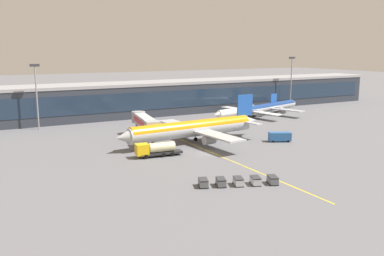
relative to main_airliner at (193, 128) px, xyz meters
The scene contains 16 objects.
ground_plane 11.97m from the main_airliner, 103.88° to the right, with size 700.00×700.00×0.00m, color slate.
apron_lead_in_line 9.85m from the main_airliner, 96.27° to the right, with size 0.30×80.00×0.01m, color yellow.
terminal_building 52.93m from the main_airliner, 75.57° to the left, with size 204.15×16.79×12.25m.
main_airliner is the anchor object (origin of this frame).
jet_bridge 13.93m from the main_airliner, 133.58° to the left, with size 6.60×20.31×6.61m.
fuel_tanker 16.54m from the main_airliner, 150.05° to the right, with size 10.99×3.52×3.25m.
lavatory_truck 23.05m from the main_airliner, 23.74° to the right, with size 6.22×4.59×2.50m.
baggage_cart_0 35.34m from the main_airliner, 115.56° to the right, with size 2.38×3.02×1.48m.
baggage_cart_1 35.22m from the main_airliner, 110.35° to the right, with size 2.38×3.02×1.48m.
baggage_cart_2 35.40m from the main_airliner, 105.14° to the right, with size 2.38×3.02×1.48m.
baggage_cart_3 35.86m from the main_airliner, 100.03° to the right, with size 2.38×3.02×1.48m.
baggage_cart_4 36.60m from the main_airliner, 95.08° to the right, with size 2.38×3.02×1.48m.
commuter_jet_far 46.71m from the main_airliner, 36.32° to the left, with size 33.51×27.04×7.57m.
commuter_jet_near 57.87m from the main_airliner, 30.90° to the left, with size 34.09×27.45×8.48m.
apron_light_mast_1 51.72m from the main_airliner, 129.83° to the left, with size 2.80×0.50×19.88m.
apron_light_mast_2 78.42m from the main_airliner, 30.24° to the left, with size 2.80×0.50×21.16m.
Camera 1 is at (-47.68, -82.09, 24.14)m, focal length 38.79 mm.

